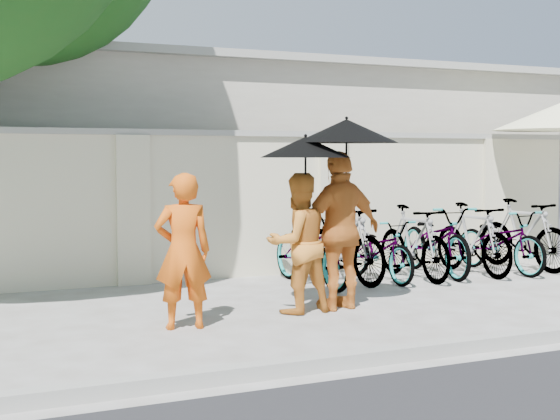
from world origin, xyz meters
name	(u,v)px	position (x,y,z in m)	size (l,w,h in m)	color
ground	(300,323)	(0.00, 0.00, 0.00)	(80.00, 80.00, 0.00)	#ABABAB
kerb	(387,355)	(0.00, -1.70, 0.06)	(40.00, 0.16, 0.12)	gray
compound_wall	(267,206)	(1.00, 3.20, 1.00)	(20.00, 0.30, 2.00)	beige
building_behind	(237,162)	(2.00, 7.00, 1.60)	(14.00, 6.00, 3.20)	#B7B2A4
monk_left	(183,251)	(-1.17, 0.23, 0.78)	(0.57, 0.37, 1.56)	#D9550E
monk_center	(298,243)	(0.21, 0.48, 0.77)	(0.75, 0.58, 1.54)	#C67325
parasol_center	(306,147)	(0.26, 0.40, 1.82)	(0.98, 0.98, 1.06)	black
monk_right	(341,230)	(0.73, 0.46, 0.89)	(1.04, 0.43, 1.78)	#C36A25
parasol_right	(347,131)	(0.75, 0.38, 2.00)	(1.14, 1.14, 1.12)	black
bike_0	(312,249)	(1.15, 2.01, 0.49)	(0.66, 1.88, 0.99)	#93929F
bike_1	(344,243)	(1.66, 2.07, 0.54)	(0.51, 1.79, 1.08)	#93929F
bike_2	(379,250)	(2.17, 2.00, 0.43)	(0.57, 1.64, 0.86)	#93929F
bike_3	(414,242)	(2.69, 1.92, 0.52)	(0.49, 1.72, 1.03)	#93929F
bike_4	(436,240)	(3.20, 2.11, 0.51)	(0.67, 1.93, 1.01)	#93929F
bike_5	(473,239)	(3.71, 1.93, 0.52)	(0.49, 1.73, 1.04)	#93929F
bike_6	(501,241)	(4.23, 1.93, 0.47)	(0.62, 1.78, 0.93)	#93929F
bike_7	(523,234)	(4.74, 2.03, 0.53)	(0.50, 1.78, 1.07)	#93929F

